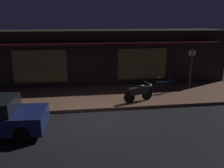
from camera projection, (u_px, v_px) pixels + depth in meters
ground_plane at (100, 120)px, 10.28m from camera, size 60.00×60.00×0.00m
sidewalk_slab at (95, 97)px, 13.12m from camera, size 18.00×4.00×0.15m
storefront_building at (91, 57)px, 15.89m from camera, size 18.00×3.30×3.60m
motorcycle at (139, 92)px, 12.05m from camera, size 1.64×0.78×0.97m
bicycle_parked at (162, 85)px, 13.86m from camera, size 1.66×0.42×0.91m
sign_post at (191, 66)px, 14.30m from camera, size 0.44×0.09×2.40m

